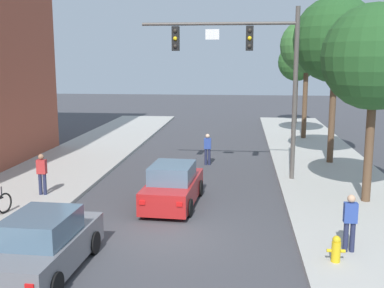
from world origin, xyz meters
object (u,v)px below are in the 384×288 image
pedestrian_sidewalk_right_walker (350,220)px  street_tree_third (307,46)px  street_tree_second (336,40)px  pedestrian_sidewalk_left_walker (42,172)px  pedestrian_crossing_road (208,148)px  traffic_signal_mast (251,61)px  street_tree_farthest (297,63)px  car_lead_red (173,186)px  street_tree_nearest (375,58)px  car_following_grey (44,246)px  fire_hydrant (336,249)px

pedestrian_sidewalk_right_walker → street_tree_third: (1.19, 19.68, 5.21)m
pedestrian_sidewalk_right_walker → street_tree_second: size_ratio=0.20×
pedestrian_sidewalk_left_walker → pedestrian_crossing_road: bearing=48.0°
traffic_signal_mast → street_tree_third: size_ratio=0.94×
street_tree_farthest → street_tree_third: bearing=-91.8°
car_lead_red → street_tree_nearest: 8.72m
car_following_grey → pedestrian_sidewalk_left_walker: size_ratio=2.62×
pedestrian_crossing_road → street_tree_second: size_ratio=0.20×
pedestrian_crossing_road → fire_hydrant: 12.73m
car_lead_red → street_tree_third: size_ratio=0.54×
pedestrian_sidewalk_right_walker → street_tree_farthest: size_ratio=0.25×
fire_hydrant → traffic_signal_mast: bearing=103.7°
car_lead_red → street_tree_nearest: bearing=6.1°
pedestrian_sidewalk_left_walker → street_tree_second: size_ratio=0.20×
fire_hydrant → pedestrian_sidewalk_right_walker: bearing=56.3°
traffic_signal_mast → street_tree_nearest: bearing=-36.0°
pedestrian_sidewalk_right_walker → pedestrian_crossing_road: bearing=112.9°
pedestrian_sidewalk_left_walker → street_tree_third: size_ratio=0.21×
pedestrian_sidewalk_right_walker → street_tree_third: size_ratio=0.21×
street_tree_nearest → street_tree_third: 14.70m
pedestrian_sidewalk_right_walker → street_tree_third: bearing=86.5°
pedestrian_sidewalk_left_walker → pedestrian_sidewalk_right_walker: (10.80, -4.55, 0.00)m
car_lead_red → pedestrian_sidewalk_left_walker: bearing=176.7°
pedestrian_crossing_road → car_following_grey: bearing=-103.8°
car_following_grey → fire_hydrant: (7.51, 1.12, -0.22)m
street_tree_second → street_tree_farthest: street_tree_second is taller
car_lead_red → pedestrian_crossing_road: 7.06m
pedestrian_crossing_road → street_tree_third: 11.63m
street_tree_nearest → street_tree_second: size_ratio=0.87×
car_following_grey → fire_hydrant: bearing=8.5°
fire_hydrant → street_tree_nearest: 7.91m
street_tree_second → street_tree_third: street_tree_second is taller
fire_hydrant → street_tree_second: size_ratio=0.09×
pedestrian_sidewalk_right_walker → fire_hydrant: 1.03m
car_lead_red → pedestrian_crossing_road: (0.79, 7.02, 0.19)m
car_lead_red → street_tree_farthest: street_tree_farthest is taller
pedestrian_sidewalk_left_walker → pedestrian_sidewalk_right_walker: bearing=-22.8°
car_lead_red → pedestrian_sidewalk_right_walker: bearing=-37.4°
pedestrian_sidewalk_right_walker → street_tree_second: (1.58, 11.91, 5.32)m
pedestrian_crossing_road → street_tree_nearest: size_ratio=0.23×
traffic_signal_mast → car_lead_red: (-2.88, -3.95, -4.63)m
pedestrian_crossing_road → fire_hydrant: pedestrian_crossing_road is taller
pedestrian_crossing_road → pedestrian_sidewalk_right_walker: 12.22m
car_following_grey → street_tree_second: bearing=55.2°
traffic_signal_mast → pedestrian_sidewalk_right_walker: (2.67, -8.19, -4.29)m
street_tree_nearest → pedestrian_sidewalk_right_walker: bearing=-108.7°
car_lead_red → street_tree_nearest: size_ratio=0.59×
car_lead_red → fire_hydrant: (5.07, -4.97, -0.22)m
street_tree_second → pedestrian_sidewalk_left_walker: bearing=-149.3°
car_lead_red → fire_hydrant: bearing=-44.4°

